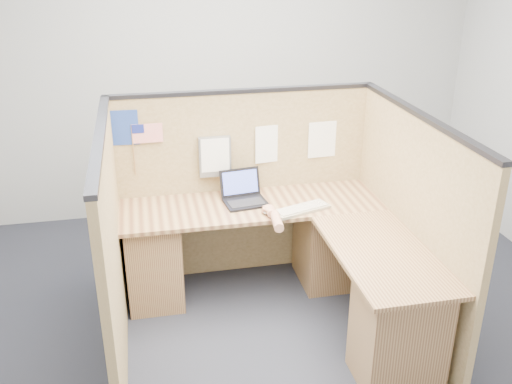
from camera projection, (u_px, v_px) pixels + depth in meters
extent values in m
plane|color=black|center=(271.00, 339.00, 3.95)|extent=(5.00, 5.00, 0.00)
plane|color=#A7AAAC|center=(219.00, 72.00, 5.41)|extent=(5.00, 0.00, 5.00)
cube|color=olive|center=(244.00, 185.00, 4.55)|extent=(2.05, 0.05, 1.50)
cube|color=#232328|center=(243.00, 91.00, 4.25)|extent=(2.05, 0.06, 0.03)
cube|color=olive|center=(113.00, 253.00, 3.55)|extent=(0.05, 1.80, 1.50)
cube|color=#232328|center=(99.00, 136.00, 3.25)|extent=(0.06, 1.80, 0.03)
cube|color=olive|center=(410.00, 223.00, 3.93)|extent=(0.05, 1.80, 1.50)
cube|color=#232328|center=(423.00, 116.00, 3.63)|extent=(0.06, 1.80, 0.03)
cube|color=brown|center=(252.00, 206.00, 4.27)|extent=(1.95, 0.60, 0.03)
cube|color=brown|center=(383.00, 254.00, 3.61)|extent=(0.60, 1.15, 0.03)
cube|color=brown|center=(154.00, 259.00, 4.28)|extent=(0.40, 0.50, 0.70)
cube|color=brown|center=(326.00, 241.00, 4.53)|extent=(0.40, 0.50, 0.70)
cube|color=brown|center=(399.00, 331.00, 3.47)|extent=(0.50, 0.40, 0.70)
cube|color=black|center=(246.00, 203.00, 4.27)|extent=(0.34, 0.27, 0.02)
cube|color=black|center=(242.00, 182.00, 4.35)|extent=(0.32, 0.10, 0.21)
cube|color=#3B499A|center=(242.00, 182.00, 4.35)|extent=(0.28, 0.08, 0.17)
cube|color=gray|center=(302.00, 209.00, 4.16)|extent=(0.45, 0.27, 0.02)
cube|color=silver|center=(302.00, 208.00, 4.15)|extent=(0.41, 0.23, 0.01)
ellipsoid|color=silver|center=(269.00, 211.00, 4.10)|extent=(0.11, 0.08, 0.04)
ellipsoid|color=tan|center=(269.00, 208.00, 4.09)|extent=(0.08, 0.10, 0.05)
cylinder|color=tan|center=(271.00, 213.00, 4.06)|extent=(0.06, 0.05, 0.06)
cylinder|color=tan|center=(277.00, 221.00, 3.94)|extent=(0.09, 0.25, 0.08)
cube|color=navy|center=(125.00, 128.00, 4.14)|extent=(0.20, 0.02, 0.26)
cylinder|color=olive|center=(133.00, 150.00, 4.21)|extent=(0.01, 0.01, 0.39)
cube|color=red|center=(147.00, 133.00, 4.18)|extent=(0.22, 0.00, 0.14)
cube|color=navy|center=(138.00, 129.00, 4.15)|extent=(0.09, 0.00, 0.07)
cube|color=slate|center=(215.00, 157.00, 4.34)|extent=(0.24, 0.05, 0.31)
cube|color=white|center=(215.00, 155.00, 4.31)|extent=(0.21, 0.01, 0.26)
cube|color=white|center=(270.00, 144.00, 4.42)|extent=(0.23, 0.03, 0.30)
cube|color=white|center=(322.00, 140.00, 4.50)|extent=(0.23, 0.02, 0.29)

